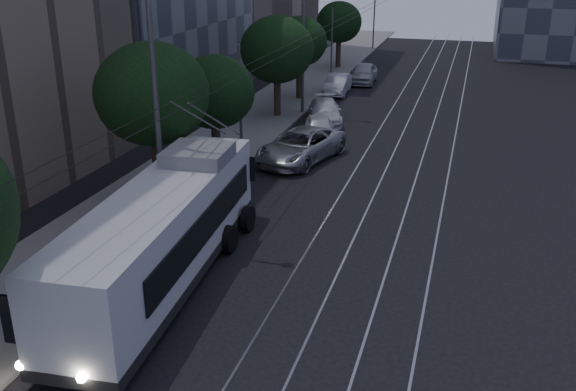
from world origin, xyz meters
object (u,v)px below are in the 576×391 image
at_px(pickup_silver, 301,146).
at_px(car_white_d, 364,73).
at_px(streetlamp_far, 309,26).
at_px(car_white_c, 337,84).
at_px(car_white_b, 325,111).
at_px(streetlamp_near, 164,71).
at_px(trolleybus, 165,232).
at_px(car_white_a, 320,128).

distance_m(pickup_silver, car_white_d, 20.69).
bearing_deg(car_white_d, streetlamp_far, -100.49).
bearing_deg(streetlamp_far, pickup_silver, -77.60).
relative_size(car_white_c, streetlamp_far, 0.47).
relative_size(car_white_b, streetlamp_far, 0.51).
relative_size(car_white_b, streetlamp_near, 0.45).
relative_size(trolleybus, streetlamp_near, 1.19).
distance_m(car_white_a, car_white_b, 3.87).
height_order(car_white_d, streetlamp_near, streetlamp_near).
xyz_separation_m(car_white_b, streetlamp_near, (-1.48, -18.15, 5.62)).
height_order(car_white_c, streetlamp_far, streetlamp_far).
height_order(car_white_b, car_white_c, car_white_c).
height_order(car_white_a, car_white_b, car_white_b).
bearing_deg(streetlamp_near, pickup_silver, 78.58).
relative_size(trolleybus, car_white_a, 3.15).
distance_m(car_white_a, streetlamp_near, 15.54).
xyz_separation_m(pickup_silver, streetlamp_far, (-2.10, 9.53, 4.86)).
bearing_deg(car_white_c, car_white_d, 73.25).
height_order(pickup_silver, car_white_b, pickup_silver).
bearing_deg(streetlamp_near, car_white_b, 85.33).
height_order(car_white_d, streetlamp_far, streetlamp_far).
xyz_separation_m(car_white_a, streetlamp_far, (-2.10, 5.49, 4.98)).
xyz_separation_m(car_white_d, streetlamp_near, (-1.65, -30.98, 5.52)).
xyz_separation_m(trolleybus, car_white_c, (-0.70, 29.51, -0.99)).
distance_m(trolleybus, pickup_silver, 13.40).
bearing_deg(car_white_c, car_white_a, -84.76).
distance_m(car_white_a, car_white_d, 16.65).
relative_size(car_white_a, streetlamp_far, 0.43).
distance_m(car_white_c, car_white_d, 4.67).
bearing_deg(pickup_silver, streetlamp_far, 117.79).
xyz_separation_m(car_white_c, streetlamp_far, (-0.50, -6.63, 4.94)).
xyz_separation_m(car_white_b, car_white_c, (-1.00, 8.30, 0.03)).
distance_m(pickup_silver, car_white_a, 4.04).
bearing_deg(car_white_a, streetlamp_near, -114.84).
xyz_separation_m(car_white_c, car_white_d, (1.17, 4.52, 0.07)).
distance_m(pickup_silver, car_white_c, 16.24).
height_order(car_white_a, streetlamp_far, streetlamp_far).
height_order(trolleybus, car_white_c, trolleybus).
relative_size(pickup_silver, car_white_d, 1.25).
bearing_deg(car_white_b, car_white_c, 80.13).
bearing_deg(trolleybus, car_white_c, 87.03).
relative_size(car_white_a, car_white_d, 0.86).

